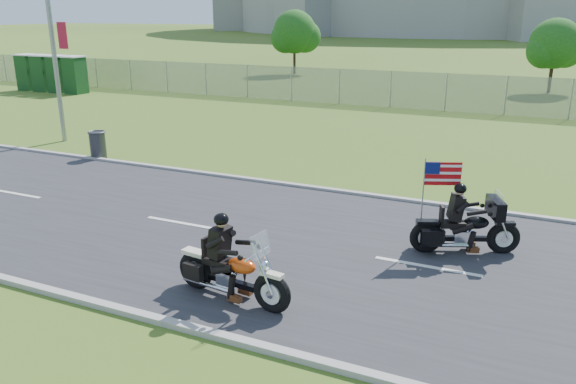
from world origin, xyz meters
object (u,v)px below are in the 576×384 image
at_px(porta_toilet_a, 75,76).
at_px(porta_toilet_b, 59,75).
at_px(porta_toilet_c, 43,74).
at_px(motorcycle_lead, 230,273).
at_px(porta_toilet_d, 28,73).
at_px(motorcycle_follow, 465,230).
at_px(trash_can, 98,146).

distance_m(porta_toilet_a, porta_toilet_b, 1.40).
distance_m(porta_toilet_c, motorcycle_lead, 32.51).
bearing_deg(porta_toilet_d, motorcycle_follow, -27.35).
bearing_deg(porta_toilet_a, trash_can, -43.54).
distance_m(porta_toilet_d, motorcycle_lead, 33.63).
xyz_separation_m(porta_toilet_c, trash_can, (16.16, -12.70, -0.66)).
bearing_deg(motorcycle_lead, trash_can, 150.64).
bearing_deg(porta_toilet_c, porta_toilet_d, 180.00).
height_order(porta_toilet_a, motorcycle_lead, porta_toilet_a).
height_order(motorcycle_follow, trash_can, motorcycle_follow).
bearing_deg(trash_can, porta_toilet_b, 139.30).
relative_size(porta_toilet_c, motorcycle_follow, 1.01).
relative_size(porta_toilet_a, motorcycle_lead, 0.92).
xyz_separation_m(porta_toilet_c, porta_toilet_d, (-1.40, 0.00, 0.00)).
distance_m(motorcycle_lead, motorcycle_follow, 5.32).
xyz_separation_m(porta_toilet_c, motorcycle_follow, (29.35, -15.91, -0.60)).
bearing_deg(porta_toilet_a, motorcycle_lead, -40.81).
relative_size(porta_toilet_c, motorcycle_lead, 0.92).
relative_size(motorcycle_lead, trash_can, 2.56).
bearing_deg(porta_toilet_d, porta_toilet_c, 0.00).
relative_size(porta_toilet_d, trash_can, 2.37).
xyz_separation_m(porta_toilet_b, porta_toilet_c, (-1.40, 0.00, 0.00)).
xyz_separation_m(porta_toilet_d, motorcycle_follow, (30.75, -15.91, -0.60)).
height_order(porta_toilet_d, trash_can, porta_toilet_d).
height_order(porta_toilet_c, motorcycle_follow, porta_toilet_c).
distance_m(porta_toilet_b, trash_can, 19.49).
distance_m(porta_toilet_a, porta_toilet_c, 2.80).
distance_m(porta_toilet_a, porta_toilet_d, 4.20).
bearing_deg(porta_toilet_c, porta_toilet_b, 0.00).
distance_m(porta_toilet_b, porta_toilet_c, 1.40).
relative_size(porta_toilet_c, trash_can, 2.37).
height_order(porta_toilet_c, porta_toilet_d, same).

